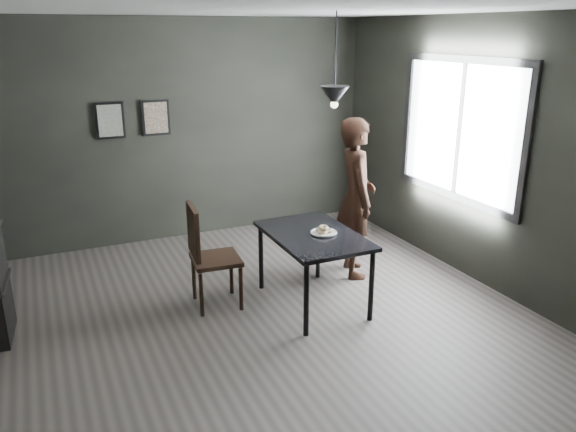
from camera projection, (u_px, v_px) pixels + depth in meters
name	position (u px, v px, depth m)	size (l,w,h in m)	color
ground	(257.00, 315.00, 5.46)	(5.00, 5.00, 0.00)	#3C3734
back_wall	(184.00, 131.00, 7.18)	(5.00, 0.10, 2.80)	black
ceiling	(252.00, 9.00, 4.58)	(5.00, 5.00, 0.02)	silver
window_assembly	(460.00, 130.00, 6.10)	(0.04, 1.96, 1.56)	white
cafe_table	(313.00, 241.00, 5.49)	(0.80, 1.20, 0.75)	black
white_plate	(324.00, 233.00, 5.45)	(0.23, 0.23, 0.01)	white
donut_pile	(324.00, 230.00, 5.44)	(0.17, 0.17, 0.08)	beige
woman	(356.00, 198.00, 6.14)	(0.65, 0.42, 1.77)	black
wood_chair	(206.00, 250.00, 5.46)	(0.50, 0.50, 1.05)	black
pendant_lamp	(334.00, 96.00, 5.24)	(0.28, 0.28, 0.86)	black
framed_print_left	(110.00, 121.00, 6.73)	(0.34, 0.04, 0.44)	black
framed_print_right	(156.00, 118.00, 6.95)	(0.34, 0.04, 0.44)	black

